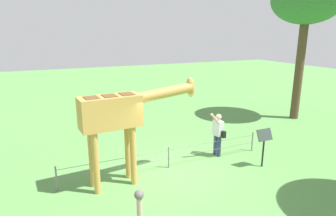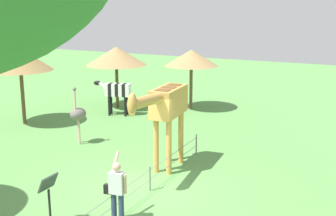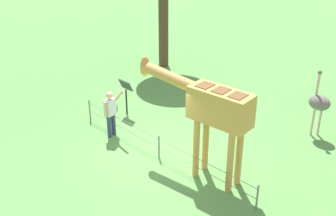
{
  "view_description": "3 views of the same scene",
  "coord_description": "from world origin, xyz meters",
  "views": [
    {
      "loc": [
        -3.67,
        -7.8,
        4.4
      ],
      "look_at": [
        0.2,
        0.74,
        1.93
      ],
      "focal_mm": 30.87,
      "sensor_mm": 36.0,
      "label": 1
    },
    {
      "loc": [
        10.65,
        6.06,
        5.39
      ],
      "look_at": [
        -0.58,
        0.54,
        2.39
      ],
      "focal_mm": 47.75,
      "sensor_mm": 36.0,
      "label": 2
    },
    {
      "loc": [
        -7.86,
        7.8,
        7.02
      ],
      "look_at": [
        -0.5,
        0.36,
        1.87
      ],
      "focal_mm": 45.34,
      "sensor_mm": 36.0,
      "label": 3
    }
  ],
  "objects": [
    {
      "name": "visitor",
      "position": [
        2.03,
        0.42,
        0.9
      ],
      "size": [
        0.63,
        0.58,
        1.71
      ],
      "color": "navy",
      "rests_on": "ground_plane"
    },
    {
      "name": "info_sign",
      "position": [
        2.92,
        -0.96,
        0.95
      ],
      "size": [
        0.56,
        0.21,
        1.32
      ],
      "color": "black",
      "rests_on": "ground_plane"
    },
    {
      "name": "shade_hut_far",
      "position": [
        -3.9,
        -8.28,
        2.91
      ],
      "size": [
        2.82,
        2.82,
        3.4
      ],
      "color": "brown",
      "rests_on": "ground_plane"
    },
    {
      "name": "zebra",
      "position": [
        -7.1,
        -5.43,
        1.16
      ],
      "size": [
        0.78,
        1.82,
        1.66
      ],
      "color": "black",
      "rests_on": "ground_plane"
    },
    {
      "name": "ostrich",
      "position": [
        -2.69,
        -4.34,
        1.18
      ],
      "size": [
        0.7,
        0.56,
        2.25
      ],
      "color": "#CC9E93",
      "rests_on": "ground_plane"
    },
    {
      "name": "shade_hut_aside",
      "position": [
        -9.79,
        -2.68,
        2.63
      ],
      "size": [
        2.67,
        2.67,
        3.04
      ],
      "color": "brown",
      "rests_on": "ground_plane"
    },
    {
      "name": "wire_fence",
      "position": [
        0.0,
        0.24,
        0.4
      ],
      "size": [
        7.05,
        0.05,
        0.75
      ],
      "color": "slate",
      "rests_on": "ground_plane"
    },
    {
      "name": "shade_hut_near",
      "position": [
        -8.51,
        -6.28,
        2.67
      ],
      "size": [
        3.07,
        3.07,
        3.15
      ],
      "color": "brown",
      "rests_on": "ground_plane"
    },
    {
      "name": "giraffe",
      "position": [
        -1.64,
        -0.07,
        2.12
      ],
      "size": [
        3.69,
        0.83,
        3.04
      ],
      "color": "#C69347",
      "rests_on": "ground_plane"
    },
    {
      "name": "ground_plane",
      "position": [
        0.0,
        0.0,
        0.0
      ],
      "size": [
        60.0,
        60.0,
        0.0
      ],
      "primitive_type": "plane",
      "color": "#568E47"
    }
  ]
}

